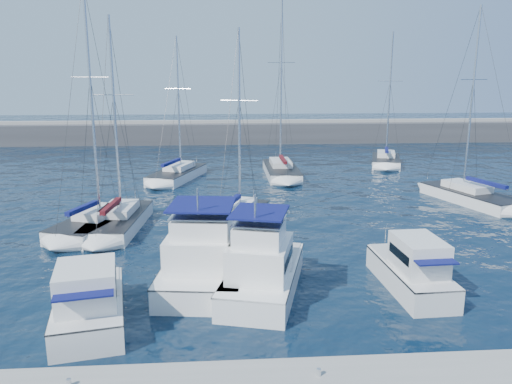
{
  "coord_description": "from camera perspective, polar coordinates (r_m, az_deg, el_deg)",
  "views": [
    {
      "loc": [
        -3.08,
        -25.34,
        10.19
      ],
      "look_at": [
        -0.91,
        5.21,
        3.0
      ],
      "focal_mm": 35.0,
      "sensor_mm": 36.0,
      "label": 1
    }
  ],
  "objects": [
    {
      "name": "sailboat_mid_e",
      "position": [
        44.48,
        23.3,
        -0.43
      ],
      "size": [
        5.57,
        9.35,
        15.81
      ],
      "rotation": [
        0.0,
        0.0,
        0.3
      ],
      "color": "silver",
      "rests_on": "ground"
    },
    {
      "name": "motor_yacht_port_outer",
      "position": [
        22.25,
        -18.55,
        -12.08
      ],
      "size": [
        3.86,
        6.34,
        3.2
      ],
      "rotation": [
        0.0,
        0.0,
        0.2
      ],
      "color": "silver",
      "rests_on": "ground"
    },
    {
      "name": "motor_yacht_stbd_outer",
      "position": [
        25.5,
        17.44,
        -8.69
      ],
      "size": [
        2.58,
        6.28,
        3.2
      ],
      "rotation": [
        0.0,
        0.0,
        0.05
      ],
      "color": "silver",
      "rests_on": "ground"
    },
    {
      "name": "breakwater",
      "position": [
        77.94,
        -1.78,
        6.48
      ],
      "size": [
        160.0,
        6.0,
        4.45
      ],
      "color": "#424244",
      "rests_on": "ground"
    },
    {
      "name": "dock_cleat_centre",
      "position": [
        17.46,
        7.19,
        -19.74
      ],
      "size": [
        0.16,
        0.16,
        0.25
      ],
      "primitive_type": "cylinder",
      "color": "silver",
      "rests_on": "dock"
    },
    {
      "name": "motor_yacht_stbd_inner",
      "position": [
        23.94,
        0.73,
        -9.02
      ],
      "size": [
        4.96,
        8.06,
        4.69
      ],
      "rotation": [
        0.0,
        0.0,
        -0.26
      ],
      "color": "white",
      "rests_on": "ground"
    },
    {
      "name": "sailboat_mid_a",
      "position": [
        34.9,
        -17.94,
        -3.48
      ],
      "size": [
        5.24,
        7.64,
        16.16
      ],
      "rotation": [
        0.0,
        0.0,
        -0.34
      ],
      "color": "silver",
      "rests_on": "ground"
    },
    {
      "name": "sailboat_mid_b",
      "position": [
        35.22,
        -15.47,
        -3.22
      ],
      "size": [
        3.7,
        8.37,
        14.29
      ],
      "rotation": [
        0.0,
        0.0,
        -0.08
      ],
      "color": "silver",
      "rests_on": "ground"
    },
    {
      "name": "dock_cleat_near_port",
      "position": [
        17.88,
        -20.61,
        -19.7
      ],
      "size": [
        0.16,
        0.16,
        0.25
      ],
      "primitive_type": "cylinder",
      "color": "silver",
      "rests_on": "dock"
    },
    {
      "name": "sailboat_mid_c",
      "position": [
        34.87,
        -2.18,
        -2.9
      ],
      "size": [
        5.21,
        7.9,
        13.59
      ],
      "rotation": [
        0.0,
        0.0,
        -0.34
      ],
      "color": "white",
      "rests_on": "ground"
    },
    {
      "name": "ground",
      "position": [
        27.49,
        2.69,
        -8.57
      ],
      "size": [
        220.0,
        220.0,
        0.0
      ],
      "primitive_type": "plane",
      "color": "black",
      "rests_on": "ground"
    },
    {
      "name": "dock",
      "position": [
        17.69,
        7.15,
        -20.9
      ],
      "size": [
        40.0,
        2.2,
        0.6
      ],
      "primitive_type": "cube",
      "color": "gray",
      "rests_on": "ground"
    },
    {
      "name": "sailboat_back_a",
      "position": [
        50.58,
        -8.95,
        2.02
      ],
      "size": [
        5.7,
        9.19,
        14.22
      ],
      "rotation": [
        0.0,
        0.0,
        -0.33
      ],
      "color": "white",
      "rests_on": "ground"
    },
    {
      "name": "sailboat_back_c",
      "position": [
        59.9,
        14.6,
        3.51
      ],
      "size": [
        5.13,
        8.01,
        15.29
      ],
      "rotation": [
        0.0,
        0.0,
        -0.3
      ],
      "color": "white",
      "rests_on": "ground"
    },
    {
      "name": "sailboat_back_b",
      "position": [
        52.01,
        2.88,
        2.51
      ],
      "size": [
        3.25,
        9.69,
        18.46
      ],
      "rotation": [
        0.0,
        0.0,
        -0.01
      ],
      "color": "silver",
      "rests_on": "ground"
    },
    {
      "name": "motor_yacht_port_inner",
      "position": [
        25.36,
        -5.72,
        -7.78
      ],
      "size": [
        4.95,
        8.82,
        4.69
      ],
      "rotation": [
        0.0,
        0.0,
        -0.12
      ],
      "color": "white",
      "rests_on": "ground"
    }
  ]
}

